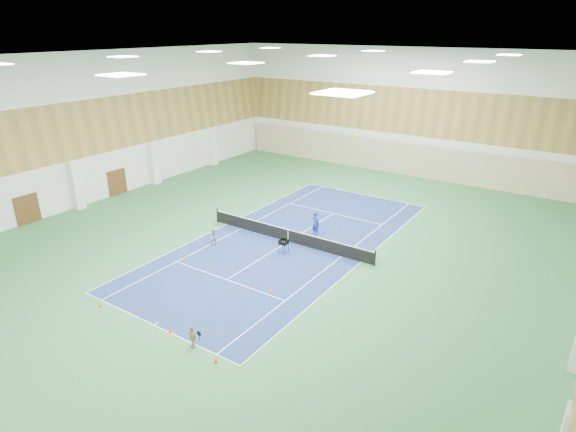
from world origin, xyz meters
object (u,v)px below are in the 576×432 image
at_px(tennis_net, 288,234).
at_px(ball_cart, 284,246).
at_px(coach, 316,223).
at_px(child_court, 214,237).
at_px(child_apron, 192,337).

relative_size(tennis_net, ball_cart, 13.82).
relative_size(coach, ball_cart, 1.94).
xyz_separation_m(coach, child_court, (-4.76, -5.27, -0.32)).
height_order(coach, child_court, coach).
xyz_separation_m(tennis_net, child_apron, (2.82, -12.05, -0.02)).
distance_m(tennis_net, child_apron, 12.37).
relative_size(tennis_net, child_court, 11.02).
distance_m(coach, ball_cart, 3.69).
height_order(child_court, child_apron, child_court).
xyz_separation_m(tennis_net, coach, (0.93, 2.07, 0.35)).
distance_m(tennis_net, coach, 2.29).
distance_m(child_apron, ball_cart, 10.67).
xyz_separation_m(child_court, ball_cart, (4.53, 1.62, -0.12)).
relative_size(tennis_net, child_apron, 12.09).
bearing_deg(child_apron, ball_cart, 112.82).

